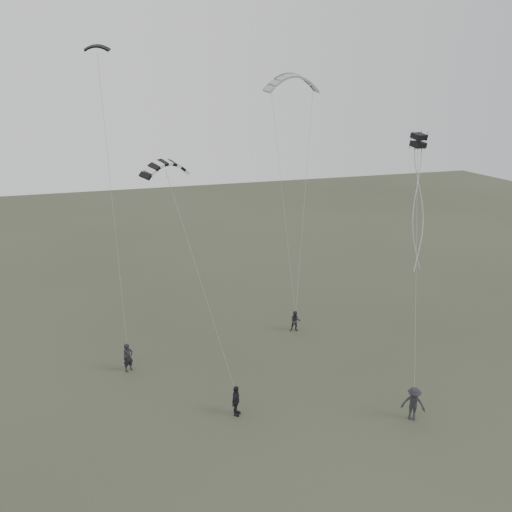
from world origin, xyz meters
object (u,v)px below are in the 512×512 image
object	(u,v)px
flyer_left	(128,357)
kite_striped	(165,162)
kite_dark_small	(97,46)
kite_pale_large	(293,75)
flyer_center	(236,401)
flyer_far	(413,404)
kite_box	(419,140)
flyer_right	(295,321)

from	to	relation	value
flyer_left	kite_striped	xyz separation A→B (m)	(2.53, -3.95, 12.76)
kite_dark_small	kite_pale_large	size ratio (longest dim) A/B	0.34
flyer_center	kite_dark_small	world-z (taller)	kite_dark_small
flyer_far	kite_box	world-z (taller)	kite_box
flyer_right	kite_dark_small	world-z (taller)	kite_dark_small
flyer_far	kite_box	xyz separation A→B (m)	(2.10, 4.85, 13.48)
kite_striped	kite_box	xyz separation A→B (m)	(13.94, -1.05, 0.76)
flyer_far	kite_pale_large	size ratio (longest dim) A/B	0.44
kite_dark_small	kite_pale_large	distance (m)	14.33
flyer_right	flyer_far	size ratio (longest dim) A/B	0.81
flyer_center	kite_striped	bearing A→B (deg)	79.67
flyer_left	flyer_far	xyz separation A→B (m)	(14.37, -9.85, 0.04)
kite_dark_small	kite_pale_large	bearing A→B (deg)	27.15
flyer_far	kite_striped	xyz separation A→B (m)	(-11.84, 5.90, 12.72)
kite_dark_small	flyer_center	bearing A→B (deg)	-49.54
kite_pale_large	flyer_left	bearing A→B (deg)	-157.56
flyer_left	kite_dark_small	bearing A→B (deg)	64.78
flyer_left	flyer_right	world-z (taller)	flyer_left
flyer_far	flyer_right	bearing A→B (deg)	136.12
kite_box	kite_dark_small	bearing A→B (deg)	143.04
kite_dark_small	flyer_far	bearing A→B (deg)	-30.38
flyer_left	kite_pale_large	xyz separation A→B (m)	(13.82, 7.43, 17.20)
flyer_center	kite_pale_large	distance (m)	23.76
flyer_right	kite_pale_large	bearing A→B (deg)	91.52
flyer_center	kite_dark_small	xyz separation A→B (m)	(-5.37, 10.63, 18.70)
flyer_center	kite_dark_small	size ratio (longest dim) A/B	1.21
flyer_right	kite_striped	world-z (taller)	kite_striped
flyer_center	flyer_far	distance (m)	9.65
flyer_center	kite_striped	size ratio (longest dim) A/B	0.68
flyer_right	kite_box	bearing A→B (deg)	-41.19
kite_dark_small	kite_striped	bearing A→B (deg)	-58.56
flyer_left	kite_dark_small	xyz separation A→B (m)	(-0.05, 4.10, 18.66)
flyer_right	kite_striped	distance (m)	17.18
flyer_center	kite_pale_large	world-z (taller)	kite_pale_large
flyer_center	kite_box	size ratio (longest dim) A/B	2.46
kite_pale_large	kite_box	size ratio (longest dim) A/B	6.05
flyer_right	flyer_far	bearing A→B (deg)	-62.45
flyer_right	kite_box	xyz separation A→B (m)	(4.22, -6.88, 13.67)
kite_box	flyer_left	bearing A→B (deg)	155.01
kite_dark_small	kite_striped	xyz separation A→B (m)	(2.58, -8.05, -5.89)
flyer_left	kite_dark_small	world-z (taller)	kite_dark_small
flyer_far	kite_striped	distance (m)	18.36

